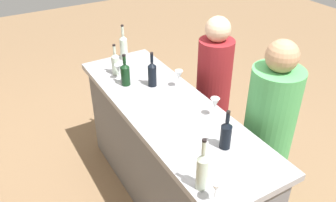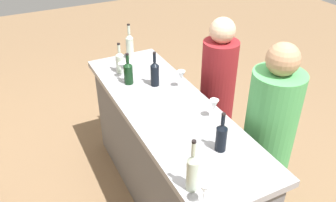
{
  "view_description": "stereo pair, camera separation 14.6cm",
  "coord_description": "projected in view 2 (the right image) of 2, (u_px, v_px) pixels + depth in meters",
  "views": [
    {
      "loc": [
        -1.93,
        1.13,
        2.47
      ],
      "look_at": [
        0.0,
        0.0,
        1.04
      ],
      "focal_mm": 37.64,
      "sensor_mm": 36.0,
      "label": 1
    },
    {
      "loc": [
        -2.0,
        1.0,
        2.47
      ],
      "look_at": [
        0.0,
        0.0,
        1.04
      ],
      "focal_mm": 37.64,
      "sensor_mm": 36.0,
      "label": 2
    }
  ],
  "objects": [
    {
      "name": "ground_plane",
      "position": [
        168.0,
        197.0,
        3.21
      ],
      "size": [
        12.0,
        12.0,
        0.0
      ],
      "primitive_type": "plane",
      "color": "#846647"
    },
    {
      "name": "bar_counter",
      "position": [
        168.0,
        156.0,
        2.94
      ],
      "size": [
        2.07,
        0.67,
        0.99
      ],
      "color": "slate",
      "rests_on": "ground"
    },
    {
      "name": "wine_bottle_leftmost_clear_pale",
      "position": [
        192.0,
        171.0,
        1.9
      ],
      "size": [
        0.07,
        0.07,
        0.34
      ],
      "color": "#B7C6B2",
      "rests_on": "bar_counter"
    },
    {
      "name": "wine_bottle_second_left_near_black",
      "position": [
        221.0,
        136.0,
        2.2
      ],
      "size": [
        0.07,
        0.07,
        0.28
      ],
      "color": "black",
      "rests_on": "bar_counter"
    },
    {
      "name": "wine_bottle_center_near_black",
      "position": [
        155.0,
        73.0,
        2.9
      ],
      "size": [
        0.07,
        0.07,
        0.3
      ],
      "color": "black",
      "rests_on": "bar_counter"
    },
    {
      "name": "wine_bottle_second_right_dark_green",
      "position": [
        128.0,
        72.0,
        2.93
      ],
      "size": [
        0.08,
        0.08,
        0.27
      ],
      "color": "black",
      "rests_on": "bar_counter"
    },
    {
      "name": "wine_bottle_rightmost_clear_pale",
      "position": [
        120.0,
        61.0,
        3.1
      ],
      "size": [
        0.07,
        0.07,
        0.28
      ],
      "color": "#B7C6B2",
      "rests_on": "bar_counter"
    },
    {
      "name": "wine_bottle_far_right_clear_pale",
      "position": [
        130.0,
        45.0,
        3.33
      ],
      "size": [
        0.07,
        0.07,
        0.34
      ],
      "color": "#B7C6B2",
      "rests_on": "bar_counter"
    },
    {
      "name": "wine_glass_near_left",
      "position": [
        214.0,
        105.0,
        2.5
      ],
      "size": [
        0.07,
        0.07,
        0.15
      ],
      "color": "white",
      "rests_on": "bar_counter"
    },
    {
      "name": "wine_glass_near_center",
      "position": [
        181.0,
        76.0,
        2.87
      ],
      "size": [
        0.07,
        0.07,
        0.15
      ],
      "color": "white",
      "rests_on": "bar_counter"
    },
    {
      "name": "wine_glass_near_right",
      "position": [
        122.0,
        67.0,
        3.02
      ],
      "size": [
        0.07,
        0.07,
        0.14
      ],
      "color": "white",
      "rests_on": "bar_counter"
    },
    {
      "name": "wine_glass_far_left",
      "position": [
        204.0,
        189.0,
        1.82
      ],
      "size": [
        0.07,
        0.07,
        0.15
      ],
      "color": "white",
      "rests_on": "bar_counter"
    },
    {
      "name": "person_left_guest",
      "position": [
        266.0,
        146.0,
        2.7
      ],
      "size": [
        0.39,
        0.39,
        1.58
      ],
      "rotation": [
        0.0,
        0.0,
        1.62
      ],
      "color": "#4CA559",
      "rests_on": "ground"
    },
    {
      "name": "person_center_guest",
      "position": [
        216.0,
        101.0,
        3.27
      ],
      "size": [
        0.4,
        0.4,
        1.51
      ],
      "rotation": [
        0.0,
        0.0,
        1.22
      ],
      "color": "maroon",
      "rests_on": "ground"
    }
  ]
}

